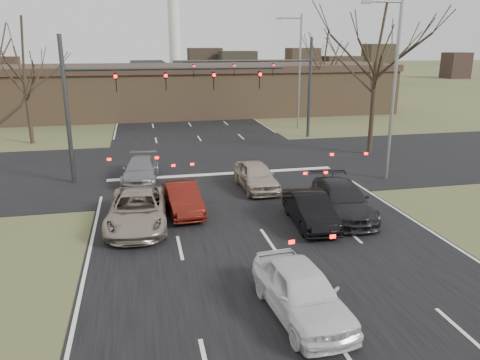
% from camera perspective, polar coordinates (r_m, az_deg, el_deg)
% --- Properties ---
extents(ground, '(360.00, 360.00, 0.00)m').
position_cam_1_polar(ground, '(16.20, 6.34, -11.50)').
color(ground, '#454F2A').
rests_on(ground, ground).
extents(road_main, '(14.00, 300.00, 0.02)m').
position_cam_1_polar(road_main, '(74.07, -8.66, 10.36)').
color(road_main, black).
rests_on(road_main, ground).
extents(road_cross, '(200.00, 14.00, 0.02)m').
position_cam_1_polar(road_cross, '(29.89, -2.74, 1.76)').
color(road_cross, black).
rests_on(road_cross, ground).
extents(building, '(42.40, 10.40, 5.30)m').
position_cam_1_polar(building, '(52.20, -4.87, 10.95)').
color(building, brown).
rests_on(building, ground).
extents(mast_arm_near, '(12.12, 0.24, 8.00)m').
position_cam_1_polar(mast_arm_near, '(26.65, -13.49, 10.61)').
color(mast_arm_near, '#383A3D').
rests_on(mast_arm_near, ground).
extents(mast_arm_far, '(11.12, 0.24, 8.00)m').
position_cam_1_polar(mast_arm_far, '(38.21, 4.49, 12.53)').
color(mast_arm_far, '#383A3D').
rests_on(mast_arm_far, ground).
extents(streetlight_right_near, '(2.34, 0.25, 10.00)m').
position_cam_1_polar(streetlight_right_near, '(27.23, 18.02, 11.47)').
color(streetlight_right_near, gray).
rests_on(streetlight_right_near, ground).
extents(streetlight_right_far, '(2.34, 0.25, 10.00)m').
position_cam_1_polar(streetlight_right_far, '(42.94, 7.07, 13.64)').
color(streetlight_right_far, gray).
rests_on(streetlight_right_far, ground).
extents(tree_right_near, '(6.90, 6.90, 11.50)m').
position_cam_1_polar(tree_right_near, '(33.49, 16.63, 18.04)').
color(tree_right_near, black).
rests_on(tree_right_near, ground).
extents(tree_left_far, '(5.70, 5.70, 9.50)m').
position_cam_1_polar(tree_left_far, '(39.41, -25.22, 14.59)').
color(tree_left_far, black).
rests_on(tree_left_far, ground).
extents(tree_right_far, '(5.40, 5.40, 9.00)m').
position_cam_1_polar(tree_right_far, '(52.39, 10.26, 15.48)').
color(tree_right_far, black).
rests_on(tree_right_far, ground).
extents(car_silver_suv, '(2.85, 5.52, 1.49)m').
position_cam_1_polar(car_silver_suv, '(20.34, -12.37, -3.56)').
color(car_silver_suv, '#A09181').
rests_on(car_silver_suv, ground).
extents(car_white_sedan, '(2.17, 4.59, 1.52)m').
position_cam_1_polar(car_white_sedan, '(13.79, 7.50, -13.27)').
color(car_white_sedan, white).
rests_on(car_white_sedan, ground).
extents(car_black_hatch, '(1.72, 4.30, 1.39)m').
position_cam_1_polar(car_black_hatch, '(20.28, 8.57, -3.56)').
color(car_black_hatch, black).
rests_on(car_black_hatch, ground).
extents(car_charcoal_sedan, '(2.67, 5.37, 1.50)m').
position_cam_1_polar(car_charcoal_sedan, '(21.58, 12.33, -2.38)').
color(car_charcoal_sedan, black).
rests_on(car_charcoal_sedan, ground).
extents(car_grey_ahead, '(2.33, 4.76, 1.33)m').
position_cam_1_polar(car_grey_ahead, '(26.93, -12.01, 1.20)').
color(car_grey_ahead, gray).
rests_on(car_grey_ahead, ground).
extents(car_red_ahead, '(1.73, 4.20, 1.35)m').
position_cam_1_polar(car_red_ahead, '(21.67, -7.03, -2.23)').
color(car_red_ahead, '#52120B').
rests_on(car_red_ahead, ground).
extents(car_silver_ahead, '(1.88, 4.36, 1.47)m').
position_cam_1_polar(car_silver_ahead, '(24.97, 1.98, 0.53)').
color(car_silver_ahead, '#B9A995').
rests_on(car_silver_ahead, ground).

